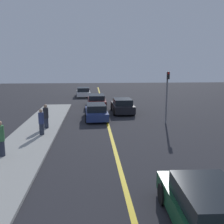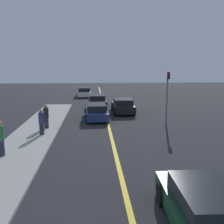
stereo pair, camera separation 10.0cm
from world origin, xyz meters
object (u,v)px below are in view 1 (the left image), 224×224
Objects in this scene: car_oncoming_far at (83,92)px; pedestrian_mid_group at (1,139)px; car_parked_left_lot at (97,101)px; pedestrian_by_sign at (46,116)px; traffic_light at (167,92)px; car_ahead_center at (96,112)px; pedestrian_far_standing at (41,122)px; car_near_right_lane at (207,209)px; car_far_distant at (122,106)px.

car_oncoming_far is 24.15m from pedestrian_mid_group.
pedestrian_by_sign is at bearing -111.25° from car_parked_left_lot.
traffic_light is (6.95, -17.41, 1.83)m from car_oncoming_far.
car_ahead_center is 2.73× the size of pedestrian_far_standing.
pedestrian_by_sign is 0.42× the size of traffic_light.
pedestrian_by_sign is 9.12m from traffic_light.
pedestrian_mid_group is at bearing 143.67° from car_near_right_lane.
traffic_light reaches higher than car_oncoming_far.
traffic_light is at bearing -59.89° from car_far_distant.
traffic_light reaches higher than car_near_right_lane.
car_oncoming_far is (-1.74, 8.95, -0.03)m from car_parked_left_lot.
pedestrian_far_standing is (-3.54, -5.01, 0.33)m from car_ahead_center.
pedestrian_far_standing is 9.48m from traffic_light.
pedestrian_mid_group is (-7.53, 6.00, 0.36)m from car_near_right_lane.
car_parked_left_lot is 10.10m from traffic_light.
car_parked_left_lot is 10.34m from pedestrian_by_sign.
car_far_distant is 2.35× the size of pedestrian_mid_group.
car_near_right_lane is at bearing -90.36° from car_far_distant.
car_parked_left_lot is 1.05× the size of car_oncoming_far.
pedestrian_far_standing reaches higher than car_oncoming_far.
traffic_light is at bearing -58.56° from car_parked_left_lot.
car_parked_left_lot is at bearing -81.70° from car_oncoming_far.
car_near_right_lane is 11.54m from pedestrian_far_standing.
pedestrian_by_sign is (1.20, 5.35, -0.04)m from pedestrian_mid_group.
traffic_light is (2.84, -4.68, 1.80)m from car_far_distant.
car_ahead_center is at bearing -86.82° from car_oncoming_far.
pedestrian_by_sign reaches higher than pedestrian_far_standing.
pedestrian_far_standing reaches higher than car_far_distant.
car_ahead_center is 6.14m from pedestrian_far_standing.
car_oncoming_far is (-4.35, 29.93, -0.03)m from car_near_right_lane.
pedestrian_far_standing is at bearing -89.45° from pedestrian_by_sign.
car_ahead_center is at bearing 102.93° from car_near_right_lane.
pedestrian_by_sign reaches higher than car_far_distant.
car_far_distant is 5.76m from traffic_light.
pedestrian_far_standing is 0.98× the size of pedestrian_by_sign.
car_far_distant is at bearing 51.20° from pedestrian_far_standing.
pedestrian_by_sign is at bearing -139.21° from car_ahead_center.
pedestrian_far_standing reaches higher than car_near_right_lane.
traffic_light reaches higher than car_ahead_center.
pedestrian_far_standing is at bearing -162.16° from traffic_light.
pedestrian_far_standing is (-6.07, -7.54, 0.30)m from car_far_distant.
car_near_right_lane is 0.89× the size of car_parked_left_lot.
car_parked_left_lot is (-2.36, 3.78, -0.01)m from car_far_distant.
car_far_distant is at bearing 121.29° from traffic_light.
pedestrian_far_standing is at bearing 125.39° from car_near_right_lane.
pedestrian_mid_group is 0.44× the size of traffic_light.
car_near_right_lane reaches higher than car_ahead_center.
pedestrian_far_standing reaches higher than car_parked_left_lot.
car_parked_left_lot is 2.83× the size of pedestrian_by_sign.
car_far_distant is 13.37m from pedestrian_mid_group.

